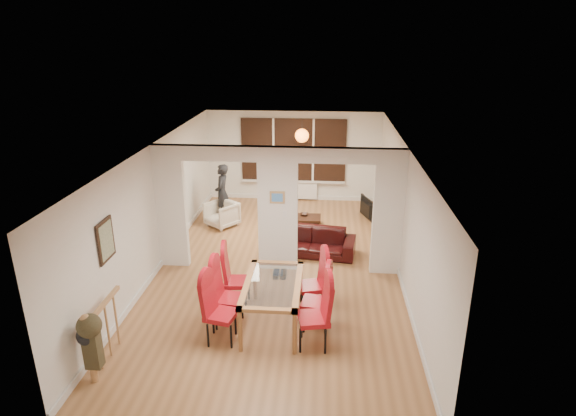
# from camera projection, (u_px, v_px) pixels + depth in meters

# --- Properties ---
(floor) EXTENTS (5.00, 9.00, 0.01)m
(floor) POSITION_uv_depth(u_px,v_px,m) (278.00, 268.00, 10.14)
(floor) COLOR #9B683E
(floor) RESTS_ON ground
(room_walls) EXTENTS (5.00, 9.00, 2.60)m
(room_walls) POSITION_uv_depth(u_px,v_px,m) (278.00, 210.00, 9.69)
(room_walls) COLOR silver
(room_walls) RESTS_ON floor
(divider_wall) EXTENTS (5.00, 0.18, 2.60)m
(divider_wall) POSITION_uv_depth(u_px,v_px,m) (278.00, 210.00, 9.69)
(divider_wall) COLOR white
(divider_wall) RESTS_ON floor
(bay_window_blinds) EXTENTS (3.00, 0.08, 1.80)m
(bay_window_blinds) POSITION_uv_depth(u_px,v_px,m) (293.00, 150.00, 13.78)
(bay_window_blinds) COLOR black
(bay_window_blinds) RESTS_ON room_walls
(radiator) EXTENTS (1.40, 0.08, 0.50)m
(radiator) POSITION_uv_depth(u_px,v_px,m) (293.00, 190.00, 14.16)
(radiator) COLOR white
(radiator) RESTS_ON floor
(pendant_light) EXTENTS (0.36, 0.36, 0.36)m
(pendant_light) POSITION_uv_depth(u_px,v_px,m) (302.00, 136.00, 12.47)
(pendant_light) COLOR orange
(pendant_light) RESTS_ON room_walls
(stair_newel) EXTENTS (0.40, 1.20, 1.10)m
(stair_newel) POSITION_uv_depth(u_px,v_px,m) (106.00, 327.00, 7.13)
(stair_newel) COLOR #AB7C4E
(stair_newel) RESTS_ON floor
(wall_poster) EXTENTS (0.04, 0.52, 0.67)m
(wall_poster) POSITION_uv_depth(u_px,v_px,m) (106.00, 240.00, 7.53)
(wall_poster) COLOR gray
(wall_poster) RESTS_ON room_walls
(pillar_photo) EXTENTS (0.30, 0.03, 0.25)m
(pillar_photo) POSITION_uv_depth(u_px,v_px,m) (277.00, 197.00, 9.50)
(pillar_photo) COLOR #4C8CD8
(pillar_photo) RESTS_ON divider_wall
(dining_table) EXTENTS (0.94, 1.67, 0.78)m
(dining_table) POSITION_uv_depth(u_px,v_px,m) (273.00, 304.00, 8.06)
(dining_table) COLOR #966237
(dining_table) RESTS_ON floor
(dining_chair_la) EXTENTS (0.54, 0.54, 1.12)m
(dining_chair_la) POSITION_uv_depth(u_px,v_px,m) (221.00, 310.00, 7.55)
(dining_chair_la) COLOR maroon
(dining_chair_la) RESTS_ON floor
(dining_chair_lb) EXTENTS (0.50, 0.50, 1.13)m
(dining_chair_lb) POSITION_uv_depth(u_px,v_px,m) (229.00, 294.00, 7.99)
(dining_chair_lb) COLOR maroon
(dining_chair_lb) RESTS_ON floor
(dining_chair_lc) EXTENTS (0.47, 0.47, 1.10)m
(dining_chair_lc) POSITION_uv_depth(u_px,v_px,m) (237.00, 278.00, 8.58)
(dining_chair_lc) COLOR maroon
(dining_chair_lc) RESTS_ON floor
(dining_chair_ra) EXTENTS (0.55, 0.55, 1.16)m
(dining_chair_ra) POSITION_uv_depth(u_px,v_px,m) (314.00, 314.00, 7.42)
(dining_chair_ra) COLOR maroon
(dining_chair_ra) RESTS_ON floor
(dining_chair_rb) EXTENTS (0.50, 0.50, 1.08)m
(dining_chair_rb) POSITION_uv_depth(u_px,v_px,m) (315.00, 298.00, 7.92)
(dining_chair_rb) COLOR maroon
(dining_chair_rb) RESTS_ON floor
(dining_chair_rc) EXTENTS (0.53, 0.53, 1.09)m
(dining_chair_rc) POSITION_uv_depth(u_px,v_px,m) (312.00, 282.00, 8.43)
(dining_chair_rc) COLOR maroon
(dining_chair_rc) RESTS_ON floor
(sofa) EXTENTS (2.04, 1.02, 0.57)m
(sofa) POSITION_uv_depth(u_px,v_px,m) (311.00, 241.00, 10.71)
(sofa) COLOR black
(sofa) RESTS_ON floor
(armchair) EXTENTS (0.97, 0.97, 0.64)m
(armchair) POSITION_uv_depth(u_px,v_px,m) (222.00, 214.00, 12.23)
(armchair) COLOR beige
(armchair) RESTS_ON floor
(person) EXTENTS (0.56, 0.37, 1.53)m
(person) POSITION_uv_depth(u_px,v_px,m) (222.00, 193.00, 12.42)
(person) COLOR black
(person) RESTS_ON floor
(television) EXTENTS (0.94, 0.43, 0.55)m
(television) POSITION_uv_depth(u_px,v_px,m) (365.00, 209.00, 12.73)
(television) COLOR black
(television) RESTS_ON floor
(coffee_table) EXTENTS (1.14, 0.61, 0.25)m
(coffee_table) POSITION_uv_depth(u_px,v_px,m) (299.00, 221.00, 12.29)
(coffee_table) COLOR black
(coffee_table) RESTS_ON floor
(bottle) EXTENTS (0.08, 0.08, 0.30)m
(bottle) POSITION_uv_depth(u_px,v_px,m) (295.00, 212.00, 12.16)
(bottle) COLOR #143F19
(bottle) RESTS_ON coffee_table
(bowl) EXTENTS (0.21, 0.21, 0.05)m
(bowl) POSITION_uv_depth(u_px,v_px,m) (304.00, 214.00, 12.33)
(bowl) COLOR black
(bowl) RESTS_ON coffee_table
(shoes) EXTENTS (0.26, 0.28, 0.11)m
(shoes) POSITION_uv_depth(u_px,v_px,m) (280.00, 275.00, 9.74)
(shoes) COLOR black
(shoes) RESTS_ON floor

